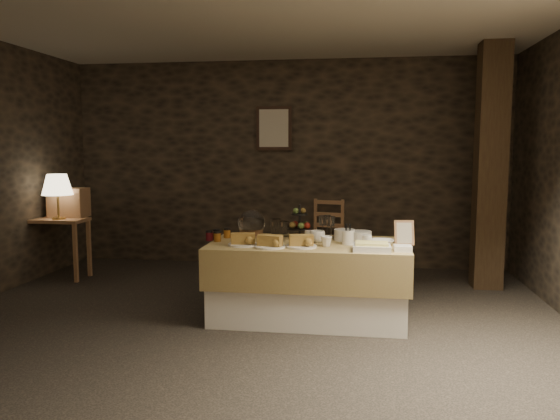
# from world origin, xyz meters

# --- Properties ---
(ground_plane) EXTENTS (5.50, 5.00, 0.01)m
(ground_plane) POSITION_xyz_m (0.00, 0.00, 0.00)
(ground_plane) COLOR black
(ground_plane) RESTS_ON ground
(room_shell) EXTENTS (5.52, 5.02, 2.60)m
(room_shell) POSITION_xyz_m (0.00, 0.00, 1.56)
(room_shell) COLOR black
(room_shell) RESTS_ON ground
(buffet_table) EXTENTS (1.71, 0.91, 0.68)m
(buffet_table) POSITION_xyz_m (0.50, 0.28, 0.39)
(buffet_table) COLOR silver
(buffet_table) RESTS_ON ground_plane
(console_table) EXTENTS (0.65, 0.37, 0.70)m
(console_table) POSITION_xyz_m (-2.50, 1.36, 0.57)
(console_table) COLOR #99653D
(console_table) RESTS_ON ground_plane
(table_lamp) EXTENTS (0.34, 0.34, 0.51)m
(table_lamp) POSITION_xyz_m (-2.45, 1.31, 1.08)
(table_lamp) COLOR gold
(table_lamp) RESTS_ON console_table
(wine_rack) EXTENTS (0.42, 0.26, 0.34)m
(wine_rack) POSITION_xyz_m (-2.45, 1.54, 0.87)
(wine_rack) COLOR #99653D
(wine_rack) RESTS_ON console_table
(chair) EXTENTS (0.48, 0.46, 0.68)m
(chair) POSITION_xyz_m (0.53, 2.25, 0.38)
(chair) COLOR #99653D
(chair) RESTS_ON ground_plane
(timber_column) EXTENTS (0.30, 0.30, 2.60)m
(timber_column) POSITION_xyz_m (2.30, 1.66, 1.30)
(timber_column) COLOR black
(timber_column) RESTS_ON ground_plane
(framed_picture) EXTENTS (0.45, 0.04, 0.55)m
(framed_picture) POSITION_xyz_m (-0.15, 2.47, 1.75)
(framed_picture) COLOR black
(framed_picture) RESTS_ON room_shell
(plate_stack_a) EXTENTS (0.19, 0.19, 0.10)m
(plate_stack_a) POSITION_xyz_m (0.80, 0.45, 0.73)
(plate_stack_a) COLOR white
(plate_stack_a) RESTS_ON buffet_table
(plate_stack_b) EXTENTS (0.20, 0.20, 0.08)m
(plate_stack_b) POSITION_xyz_m (0.94, 0.46, 0.72)
(plate_stack_b) COLOR white
(plate_stack_b) RESTS_ON buffet_table
(cutlery_holder) EXTENTS (0.10, 0.10, 0.12)m
(cutlery_holder) POSITION_xyz_m (0.84, 0.24, 0.74)
(cutlery_holder) COLOR white
(cutlery_holder) RESTS_ON buffet_table
(cup_a) EXTENTS (0.15, 0.15, 0.11)m
(cup_a) POSITION_xyz_m (0.57, 0.30, 0.73)
(cup_a) COLOR white
(cup_a) RESTS_ON buffet_table
(cup_b) EXTENTS (0.10, 0.10, 0.09)m
(cup_b) POSITION_xyz_m (0.66, 0.12, 0.72)
(cup_b) COLOR white
(cup_b) RESTS_ON buffet_table
(mug_c) EXTENTS (0.09, 0.09, 0.09)m
(mug_c) POSITION_xyz_m (0.50, 0.36, 0.73)
(mug_c) COLOR white
(mug_c) RESTS_ON buffet_table
(mug_d) EXTENTS (0.08, 0.08, 0.09)m
(mug_d) POSITION_xyz_m (1.00, 0.22, 0.72)
(mug_d) COLOR white
(mug_d) RESTS_ON buffet_table
(bowl) EXTENTS (0.21, 0.21, 0.05)m
(bowl) POSITION_xyz_m (1.13, 0.24, 0.70)
(bowl) COLOR white
(bowl) RESTS_ON buffet_table
(cake_dome) EXTENTS (0.26, 0.26, 0.26)m
(cake_dome) POSITION_xyz_m (-0.07, 0.59, 0.78)
(cake_dome) COLOR #99653D
(cake_dome) RESTS_ON buffet_table
(fruit_stand) EXTENTS (0.22, 0.22, 0.31)m
(fruit_stand) POSITION_xyz_m (0.39, 0.55, 0.80)
(fruit_stand) COLOR black
(fruit_stand) RESTS_ON buffet_table
(bread_platter_left) EXTENTS (0.26, 0.26, 0.11)m
(bread_platter_left) POSITION_xyz_m (-0.04, 0.07, 0.72)
(bread_platter_left) COLOR white
(bread_platter_left) RESTS_ON buffet_table
(bread_platter_center) EXTENTS (0.26, 0.26, 0.11)m
(bread_platter_center) POSITION_xyz_m (0.20, 0.00, 0.72)
(bread_platter_center) COLOR white
(bread_platter_center) RESTS_ON buffet_table
(bread_platter_right) EXTENTS (0.26, 0.26, 0.11)m
(bread_platter_right) POSITION_xyz_m (0.45, 0.06, 0.72)
(bread_platter_right) COLOR white
(bread_platter_right) RESTS_ON buffet_table
(jam_jars) EXTENTS (0.18, 0.26, 0.07)m
(jam_jars) POSITION_xyz_m (-0.33, 0.32, 0.72)
(jam_jars) COLOR maroon
(jam_jars) RESTS_ON buffet_table
(tart_dish) EXTENTS (0.30, 0.22, 0.07)m
(tart_dish) POSITION_xyz_m (1.03, -0.02, 0.71)
(tart_dish) COLOR white
(tart_dish) RESTS_ON buffet_table
(square_dish) EXTENTS (0.14, 0.14, 0.04)m
(square_dish) POSITION_xyz_m (1.28, 0.00, 0.70)
(square_dish) COLOR white
(square_dish) RESTS_ON buffet_table
(menu_frame) EXTENTS (0.18, 0.09, 0.22)m
(menu_frame) POSITION_xyz_m (1.32, 0.38, 0.77)
(menu_frame) COLOR #99653D
(menu_frame) RESTS_ON buffet_table
(storage_jar_a) EXTENTS (0.10, 0.10, 0.16)m
(storage_jar_a) POSITION_xyz_m (0.15, 0.62, 0.76)
(storage_jar_a) COLOR white
(storage_jar_a) RESTS_ON buffet_table
(storage_jar_b) EXTENTS (0.09, 0.09, 0.14)m
(storage_jar_b) POSITION_xyz_m (0.23, 0.61, 0.75)
(storage_jar_b) COLOR white
(storage_jar_b) RESTS_ON buffet_table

